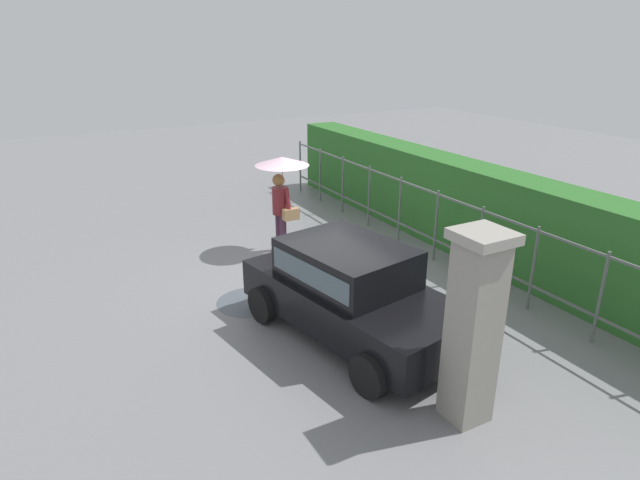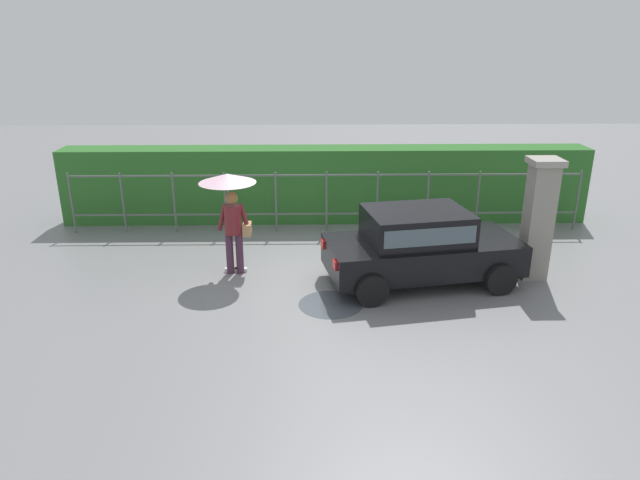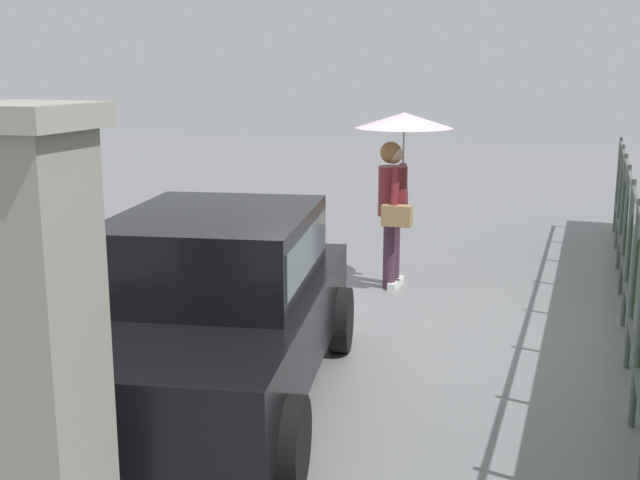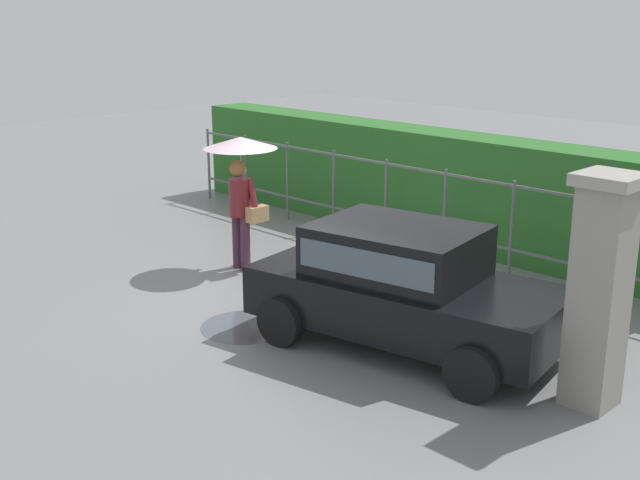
% 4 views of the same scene
% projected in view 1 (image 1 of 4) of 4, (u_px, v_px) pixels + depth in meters
% --- Properties ---
extents(ground_plane, '(40.00, 40.00, 0.00)m').
position_uv_depth(ground_plane, '(314.00, 281.00, 10.28)').
color(ground_plane, slate).
extents(car, '(3.94, 2.37, 1.48)m').
position_uv_depth(car, '(350.00, 288.00, 8.17)').
color(car, black).
rests_on(car, ground).
extents(pedestrian, '(1.13, 1.13, 2.06)m').
position_uv_depth(pedestrian, '(282.00, 180.00, 11.20)').
color(pedestrian, '#47283D').
rests_on(pedestrian, ground).
extents(gate_pillar, '(0.60, 0.60, 2.42)m').
position_uv_depth(gate_pillar, '(473.00, 327.00, 6.20)').
color(gate_pillar, gray).
rests_on(gate_pillar, ground).
extents(fence_section, '(12.41, 0.05, 1.50)m').
position_uv_depth(fence_section, '(436.00, 222.00, 10.96)').
color(fence_section, '#59605B').
rests_on(fence_section, ground).
extents(hedge_row, '(13.36, 0.90, 1.90)m').
position_uv_depth(hedge_row, '(472.00, 210.00, 11.35)').
color(hedge_row, '#2D6B28').
rests_on(hedge_row, ground).
extents(puddle_near, '(1.17, 1.17, 0.00)m').
position_uv_depth(puddle_near, '(250.00, 302.00, 9.47)').
color(puddle_near, '#4C545B').
rests_on(puddle_near, ground).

